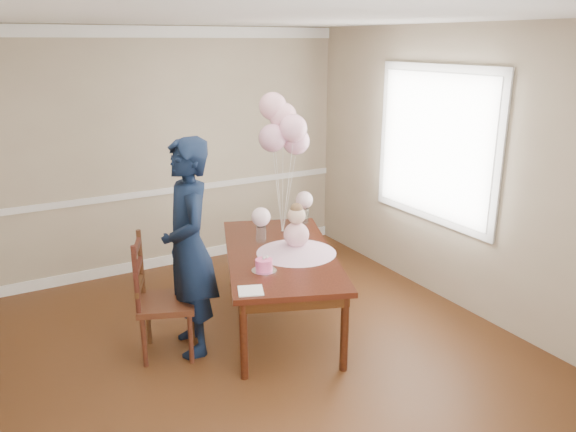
{
  "coord_description": "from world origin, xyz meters",
  "views": [
    {
      "loc": [
        -1.76,
        -3.58,
        2.54
      ],
      "look_at": [
        0.58,
        0.56,
        1.05
      ],
      "focal_mm": 35.0,
      "sensor_mm": 36.0,
      "label": 1
    }
  ],
  "objects_px": {
    "birthday_cake": "(264,265)",
    "woman": "(189,248)",
    "dining_table_top": "(280,254)",
    "dining_chair_seat": "(167,303)"
  },
  "relations": [
    {
      "from": "dining_table_top",
      "to": "birthday_cake",
      "type": "height_order",
      "value": "birthday_cake"
    },
    {
      "from": "birthday_cake",
      "to": "dining_chair_seat",
      "type": "bearing_deg",
      "value": 157.22
    },
    {
      "from": "dining_table_top",
      "to": "dining_chair_seat",
      "type": "xyz_separation_m",
      "value": [
        -1.08,
        -0.02,
        -0.22
      ]
    },
    {
      "from": "birthday_cake",
      "to": "woman",
      "type": "distance_m",
      "value": 0.63
    },
    {
      "from": "dining_table_top",
      "to": "dining_chair_seat",
      "type": "height_order",
      "value": "dining_table_top"
    },
    {
      "from": "dining_table_top",
      "to": "birthday_cake",
      "type": "distance_m",
      "value": 0.47
    },
    {
      "from": "birthday_cake",
      "to": "woman",
      "type": "height_order",
      "value": "woman"
    },
    {
      "from": "birthday_cake",
      "to": "woman",
      "type": "relative_size",
      "value": 0.08
    },
    {
      "from": "birthday_cake",
      "to": "dining_chair_seat",
      "type": "distance_m",
      "value": 0.87
    },
    {
      "from": "birthday_cake",
      "to": "dining_chair_seat",
      "type": "xyz_separation_m",
      "value": [
        -0.75,
        0.31,
        -0.3
      ]
    }
  ]
}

